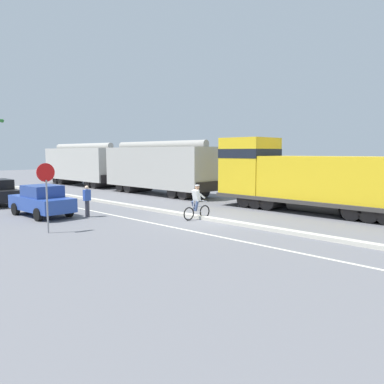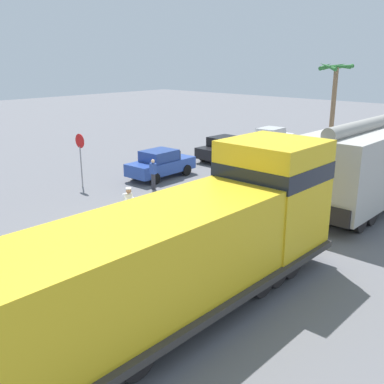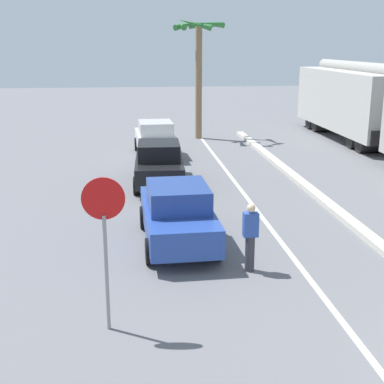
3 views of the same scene
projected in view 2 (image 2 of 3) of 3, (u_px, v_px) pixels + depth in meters
name	position (u px, v px, depth m)	size (l,w,h in m)	color
ground_plane	(125.00, 232.00, 17.95)	(120.00, 120.00, 0.00)	slate
median_curb	(220.00, 197.00, 22.16)	(0.36, 36.00, 0.16)	beige
lane_stripe	(185.00, 189.00, 23.73)	(0.14, 36.00, 0.01)	silver
locomotive	(199.00, 245.00, 12.22)	(3.10, 11.61, 4.20)	gold
hopper_car_lead	(374.00, 162.00, 20.72)	(2.90, 10.60, 4.18)	#ADABA3
parked_car_blue	(161.00, 164.00, 25.88)	(1.93, 4.25, 1.62)	#28479E
parked_car_black	(225.00, 148.00, 30.29)	(1.96, 4.26, 1.62)	black
parked_car_white	(271.00, 138.00, 34.03)	(1.97, 4.27, 1.62)	silver
cyclist	(129.00, 209.00, 18.13)	(1.71, 0.49, 1.71)	black
stop_sign	(80.00, 150.00, 23.62)	(0.76, 0.08, 2.88)	gray
palm_tree_near	(335.00, 83.00, 34.41)	(2.70, 2.78, 6.43)	#846647
pedestrian_by_cars	(153.00, 174.00, 23.51)	(0.34, 0.22, 1.62)	#33333D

